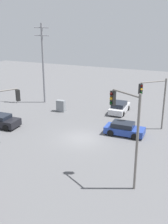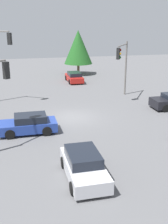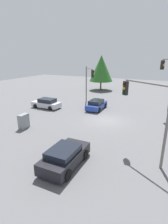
{
  "view_description": "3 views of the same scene",
  "coord_description": "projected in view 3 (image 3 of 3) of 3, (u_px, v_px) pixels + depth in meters",
  "views": [
    {
      "loc": [
        -10.08,
        23.6,
        11.62
      ],
      "look_at": [
        0.61,
        -2.14,
        2.07
      ],
      "focal_mm": 45.0,
      "sensor_mm": 36.0,
      "label": 1
    },
    {
      "loc": [
        -4.22,
        -21.61,
        7.6
      ],
      "look_at": [
        0.49,
        -2.14,
        1.1
      ],
      "focal_mm": 45.0,
      "sensor_mm": 36.0,
      "label": 2
    },
    {
      "loc": [
        18.19,
        5.89,
        7.05
      ],
      "look_at": [
        1.35,
        -2.13,
        1.1
      ],
      "focal_mm": 28.0,
      "sensor_mm": 36.0,
      "label": 3
    }
  ],
  "objects": [
    {
      "name": "tree_left",
      "position": [
        101.0,
        68.0,
        36.91
      ],
      "size": [
        4.94,
        4.94,
        7.32
      ],
      "color": "brown",
      "rests_on": "ground_plane"
    },
    {
      "name": "sedan_dark",
      "position": [
        65.0,
        156.0,
        11.66
      ],
      "size": [
        4.03,
        2.01,
        1.36
      ],
      "rotation": [
        0.0,
        0.0,
        1.57
      ],
      "color": "black",
      "rests_on": "ground_plane"
    },
    {
      "name": "sedan_silver",
      "position": [
        47.0,
        103.0,
        24.9
      ],
      "size": [
        1.9,
        4.12,
        1.36
      ],
      "rotation": [
        0.0,
        0.0,
        3.14
      ],
      "color": "silver",
      "rests_on": "ground_plane"
    },
    {
      "name": "electrical_cabinet",
      "position": [
        24.0,
        121.0,
        17.8
      ],
      "size": [
        1.08,
        0.59,
        1.47
      ],
      "primitive_type": "cube",
      "color": "gray",
      "rests_on": "ground_plane"
    },
    {
      "name": "traffic_signal_aux",
      "position": [
        89.0,
        79.0,
        26.28
      ],
      "size": [
        2.5,
        2.28,
        5.59
      ],
      "rotation": [
        0.0,
        0.0,
        0.73
      ],
      "color": "slate",
      "rests_on": "ground_plane"
    },
    {
      "name": "traffic_signal_cross",
      "position": [
        147.0,
        106.0,
        11.71
      ],
      "size": [
        2.37,
        3.43,
        5.63
      ],
      "rotation": [
        0.0,
        0.0,
        4.13
      ],
      "color": "slate",
      "rests_on": "ground_plane"
    },
    {
      "name": "sedan_blue",
      "position": [
        96.0,
        105.0,
        24.22
      ],
      "size": [
        4.02,
        1.9,
        1.34
      ],
      "rotation": [
        0.0,
        0.0,
        1.57
      ],
      "color": "#233D93",
      "rests_on": "ground_plane"
    },
    {
      "name": "ground_plane",
      "position": [
        106.0,
        120.0,
        20.2
      ],
      "size": [
        80.0,
        80.0,
        0.0
      ],
      "primitive_type": "plane",
      "color": "#5B5B5E"
    }
  ]
}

